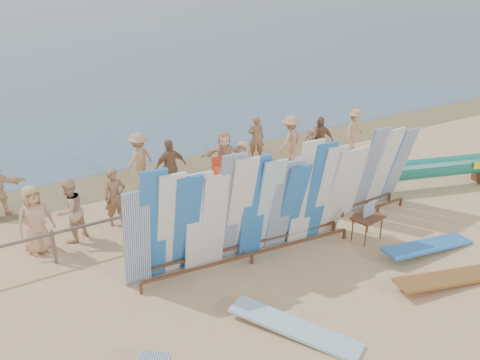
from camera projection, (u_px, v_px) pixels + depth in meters
ground at (262, 274)px, 11.87m from camera, size 160.00×160.00×0.00m
wet_sand_strip at (147, 174)px, 17.52m from camera, size 40.00×2.60×0.01m
fence at (202, 202)px, 13.97m from camera, size 12.08×0.08×0.90m
main_surfboard_rack at (248, 211)px, 11.96m from camera, size 5.92×1.30×2.95m
side_surfboard_rack at (377, 173)px, 14.42m from camera, size 2.39×0.80×2.68m
outrigger_canoe at (435, 169)px, 16.20m from camera, size 7.06×2.73×1.03m
vendor_table at (367, 227)px, 13.22m from camera, size 0.88×0.69×1.07m
flat_board_a at (294, 332)px, 9.99m from camera, size 1.80×2.63×0.23m
flat_board_d at (427, 252)px, 12.79m from camera, size 2.72×0.71×0.34m
flat_board_c at (447, 284)px, 11.51m from camera, size 2.75×1.08×0.29m
beach_chair_left at (230, 191)px, 15.63m from camera, size 0.56×0.57×0.79m
beach_chair_right at (238, 186)px, 15.95m from camera, size 0.76×0.77×0.88m
stroller at (223, 182)px, 15.71m from camera, size 0.78×0.97×1.17m
beachgoer_8 at (311, 150)px, 17.43m from camera, size 0.37×0.76×1.56m
beachgoer_extra_0 at (355, 130)px, 19.49m from camera, size 1.13×0.71×1.62m
beachgoer_1 at (115, 197)px, 13.82m from camera, size 0.63×0.38×1.65m
beachgoer_5 at (224, 155)px, 16.86m from camera, size 1.59×1.12×1.65m
beachgoer_10 at (319, 141)px, 17.96m from camera, size 1.15×0.83×1.80m
beachgoer_4 at (171, 167)px, 15.67m from camera, size 1.06×0.47×1.79m
beachgoer_6 at (243, 165)px, 16.13m from camera, size 0.75×0.85×1.59m
beachgoer_3 at (139, 159)px, 16.38m from camera, size 1.23×0.87×1.76m
beachgoer_9 at (290, 140)px, 18.19m from camera, size 1.22×0.85×1.75m
beachgoer_2 at (70, 211)px, 13.00m from camera, size 0.92×0.77×1.72m
beachgoer_0 at (35, 219)px, 12.47m from camera, size 0.94×0.56×1.80m
beachgoer_7 at (256, 138)px, 18.54m from camera, size 0.69×0.57×1.65m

